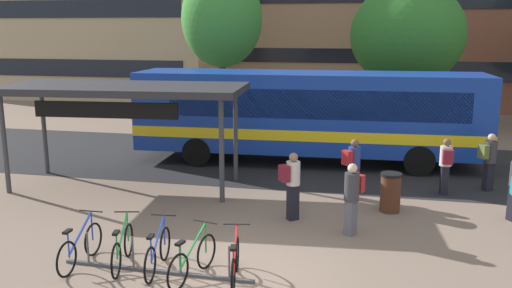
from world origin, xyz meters
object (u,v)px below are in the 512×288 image
Objects in this scene: parked_bicycle_blue_0 at (80,247)px; commuter_maroon_pack_0 at (446,163)px; commuter_olive_pack_4 at (489,158)px; commuter_maroon_pack_1 at (292,182)px; parked_bicycle_green_1 at (123,249)px; street_tree_1 at (407,35)px; transit_shelter at (122,92)px; parked_bicycle_red_4 at (235,264)px; parked_bicycle_blue_2 at (158,253)px; trash_bin at (390,192)px; parked_bicycle_green_3 at (193,260)px; commuter_red_pack_2 at (353,165)px; commuter_red_pack_5 at (352,194)px; street_tree_0 at (222,19)px.

commuter_maroon_pack_0 is (7.72, 6.49, 0.56)m from parked_bicycle_blue_0.
commuter_maroon_pack_1 is at bearing -176.64° from commuter_olive_pack_4.
street_tree_1 reaches higher than parked_bicycle_green_1.
transit_shelter reaches higher than parked_bicycle_green_1.
parked_bicycle_red_4 is 3.68m from commuter_maroon_pack_1.
commuter_maroon_pack_1 is (5.31, -1.81, -1.88)m from transit_shelter.
street_tree_1 is (-0.71, 9.59, 3.47)m from commuter_maroon_pack_0.
transit_shelter is at bearing 25.37° from parked_bicycle_blue_2.
parked_bicycle_blue_0 is 3.22m from parked_bicycle_red_4.
commuter_olive_pack_4 is 1.66× the size of trash_bin.
transit_shelter is 8.10m from trash_bin.
parked_bicycle_red_4 is 0.99× the size of commuter_maroon_pack_1.
commuter_olive_pack_4 is (5.78, 7.26, 0.60)m from parked_bicycle_red_4.
parked_bicycle_green_1 is 0.99× the size of parked_bicycle_red_4.
parked_bicycle_blue_0 is at bearing 86.13° from parked_bicycle_green_1.
parked_bicycle_blue_0 is at bearing 100.76° from parked_bicycle_green_3.
parked_bicycle_blue_2 and parked_bicycle_red_4 have the same top height.
parked_bicycle_blue_2 is at bearing -108.66° from street_tree_1.
parked_bicycle_green_3 is at bearing -92.28° from parked_bicycle_blue_0.
commuter_maroon_pack_0 is 0.24× the size of street_tree_1.
transit_shelter is 13.86m from street_tree_1.
commuter_maroon_pack_1 is 1.01× the size of commuter_red_pack_2.
trash_bin reaches higher than parked_bicycle_blue_0.
commuter_maroon_pack_1 reaches higher than commuter_red_pack_2.
trash_bin is (-1.56, -1.81, -0.43)m from commuter_maroon_pack_0.
parked_bicycle_blue_2 is 1.01× the size of parked_bicycle_red_4.
trash_bin is at bearing -85.13° from commuter_red_pack_2.
transit_shelter is (-4.79, 5.39, 2.49)m from parked_bicycle_red_4.
parked_bicycle_red_4 is at bearing -4.74° from commuter_red_pack_5.
parked_bicycle_red_4 is at bearing -52.88° from transit_shelter.
parked_bicycle_red_4 is at bearing -160.12° from commuter_olive_pack_4.
commuter_olive_pack_4 is (6.61, 7.26, 0.60)m from parked_bicycle_green_3.
trash_bin is at bearing -50.74° from parked_bicycle_blue_2.
parked_bicycle_red_4 is 0.23× the size of transit_shelter.
trash_bin reaches higher than parked_bicycle_blue_2.
parked_bicycle_blue_2 is 6.59m from transit_shelter.
parked_bicycle_blue_0 is at bearing -178.27° from commuter_maroon_pack_1.
parked_bicycle_blue_2 is 1.00× the size of commuter_olive_pack_4.
transit_shelter is 4.29× the size of commuter_olive_pack_4.
parked_bicycle_green_3 is at bearing -76.56° from street_tree_0.
street_tree_0 is (-6.28, 11.42, 4.12)m from commuter_red_pack_5.
commuter_maroon_pack_0 reaches higher than parked_bicycle_blue_0.
commuter_red_pack_5 reaches higher than parked_bicycle_blue_0.
street_tree_0 is (-4.79, 10.77, 4.10)m from commuter_maroon_pack_1.
parked_bicycle_blue_0 and parked_bicycle_green_3 have the same top height.
commuter_maroon_pack_0 is at bearing -26.13° from parked_bicycle_green_3.
transit_shelter reaches higher than trash_bin.
commuter_maroon_pack_0 is at bearing -59.51° from parked_bicycle_green_1.
trash_bin is (5.31, 4.56, 0.13)m from parked_bicycle_green_1.
parked_bicycle_blue_0 is at bearing -78.05° from transit_shelter.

